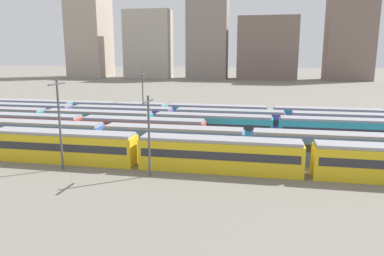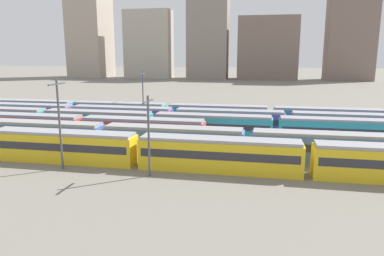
{
  "view_description": "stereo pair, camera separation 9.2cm",
  "coord_description": "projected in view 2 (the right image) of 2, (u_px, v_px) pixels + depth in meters",
  "views": [
    {
      "loc": [
        43.86,
        -38.8,
        12.86
      ],
      "look_at": [
        33.74,
        13.0,
        2.04
      ],
      "focal_mm": 34.06,
      "sensor_mm": 36.0,
      "label": 1
    },
    {
      "loc": [
        43.95,
        -38.78,
        12.86
      ],
      "look_at": [
        33.74,
        13.0,
        2.04
      ],
      "focal_mm": 34.06,
      "sensor_mm": 36.0,
      "label": 2
    }
  ],
  "objects": [
    {
      "name": "distant_building_2",
      "position": [
        208.0,
        30.0,
        186.38
      ],
      "size": [
        20.48,
        14.65,
        49.54
      ],
      "primitive_type": "cube",
      "color": "gray",
      "rests_on": "ground_plane"
    },
    {
      "name": "train_track_3",
      "position": [
        213.0,
        126.0,
        55.89
      ],
      "size": [
        93.6,
        3.06,
        3.75
      ],
      "color": "teal",
      "rests_on": "ground_plane"
    },
    {
      "name": "train_track_2",
      "position": [
        26.0,
        126.0,
        56.26
      ],
      "size": [
        55.8,
        3.06,
        3.75
      ],
      "color": "#BC4C38",
      "rests_on": "ground_plane"
    },
    {
      "name": "catenary_pole_2",
      "position": [
        149.0,
        132.0,
        37.96
      ],
      "size": [
        0.24,
        3.2,
        8.65
      ],
      "color": "#4C4C51",
      "rests_on": "ground_plane"
    },
    {
      "name": "train_track_4",
      "position": [
        229.0,
        121.0,
        60.49
      ],
      "size": [
        93.6,
        3.06,
        3.75
      ],
      "color": "#6B429E",
      "rests_on": "ground_plane"
    },
    {
      "name": "distant_building_3",
      "position": [
        268.0,
        48.0,
        182.52
      ],
      "size": [
        29.3,
        16.01,
        30.81
      ],
      "primitive_type": "cube",
      "color": "#7A665B",
      "rests_on": "ground_plane"
    },
    {
      "name": "catenary_pole_1",
      "position": [
        143.0,
        93.0,
        71.03
      ],
      "size": [
        0.24,
        3.2,
        9.68
      ],
      "color": "#4C4C51",
      "rests_on": "ground_plane"
    },
    {
      "name": "train_track_5",
      "position": [
        218.0,
        115.0,
        65.99
      ],
      "size": [
        93.6,
        3.06,
        3.75
      ],
      "color": "teal",
      "rests_on": "ground_plane"
    },
    {
      "name": "catenary_pole_0",
      "position": [
        59.0,
        120.0,
        40.21
      ],
      "size": [
        0.24,
        3.2,
        10.22
      ],
      "color": "#4C4C51",
      "rests_on": "ground_plane"
    },
    {
      "name": "train_track_1",
      "position": [
        173.0,
        141.0,
        46.58
      ],
      "size": [
        93.6,
        3.06,
        3.75
      ],
      "color": "#4C70BC",
      "rests_on": "ground_plane"
    },
    {
      "name": "distant_building_4",
      "position": [
        351.0,
        28.0,
        173.37
      ],
      "size": [
        21.64,
        14.65,
        49.28
      ],
      "primitive_type": "cube",
      "color": "#7A665B",
      "rests_on": "ground_plane"
    },
    {
      "name": "train_track_0",
      "position": [
        138.0,
        150.0,
        42.13
      ],
      "size": [
        74.7,
        3.06,
        3.75
      ],
      "color": "yellow",
      "rests_on": "ground_plane"
    },
    {
      "name": "distant_building_0",
      "position": [
        90.0,
        36.0,
        199.29
      ],
      "size": [
        18.99,
        21.17,
        44.41
      ],
      "primitive_type": "cube",
      "color": "#A89989",
      "rests_on": "ground_plane"
    },
    {
      "name": "distant_building_1",
      "position": [
        149.0,
        44.0,
        193.89
      ],
      "size": [
        24.51,
        12.02,
        35.3
      ],
      "primitive_type": "cube",
      "color": "#B2A899",
      "rests_on": "ground_plane"
    }
  ]
}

